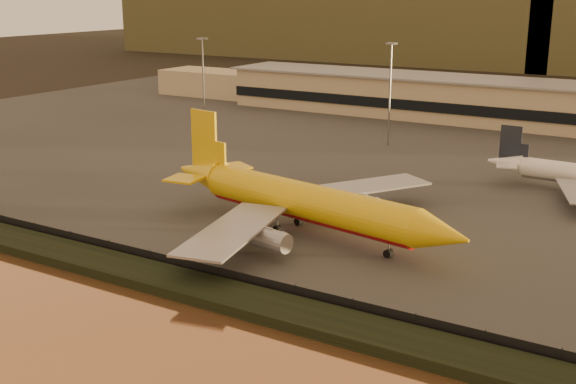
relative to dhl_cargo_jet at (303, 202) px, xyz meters
name	(u,v)px	position (x,y,z in m)	size (l,w,h in m)	color
ground	(238,247)	(-5.51, -10.45, -5.42)	(900.00, 900.00, 0.00)	black
embankment	(165,280)	(-5.51, -27.45, -4.72)	(320.00, 7.00, 1.40)	black
tarmac	(446,140)	(-5.51, 84.55, -5.32)	(320.00, 220.00, 0.20)	#2D2D2D
perimeter_fence	(183,266)	(-5.51, -23.45, -4.12)	(300.00, 0.05, 2.20)	black
terminal_building	(435,97)	(-20.03, 115.10, 0.82)	(202.00, 25.00, 12.60)	tan
apron_light_masts	(485,93)	(9.49, 64.55, 10.28)	(152.20, 12.20, 25.40)	slate
distant_hills	(564,1)	(-26.25, 329.55, 25.97)	(470.00, 160.00, 70.00)	brown
dhl_cargo_jet	(303,202)	(0.00, 0.00, 0.00)	(58.42, 56.48, 17.49)	#DDB10B
gse_vehicle_yellow	(342,198)	(-2.31, 18.43, -4.23)	(4.42, 1.99, 1.99)	#DDB10B
gse_vehicle_white	(212,173)	(-34.29, 21.28, -4.29)	(4.17, 1.88, 1.88)	white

